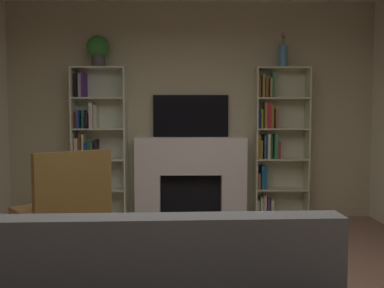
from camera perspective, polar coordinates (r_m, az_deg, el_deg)
name	(u,v)px	position (r m, az deg, el deg)	size (l,w,h in m)	color
wall_back_accent	(191,111)	(5.33, -0.18, 4.74)	(4.94, 0.06, 2.84)	tan
fireplace	(191,176)	(5.24, -0.17, -4.54)	(1.55, 0.54, 1.07)	white
tv	(191,116)	(5.27, -0.18, 4.01)	(0.99, 0.06, 0.55)	black
bookshelf_left	(94,147)	(5.36, -13.79, -0.42)	(0.69, 0.27, 1.97)	beige
bookshelf_right	(275,144)	(5.34, 11.68, 0.00)	(0.69, 0.26, 1.97)	beige
potted_plant	(98,49)	(5.35, -13.24, 13.06)	(0.28, 0.28, 0.40)	#45474E
vase_with_flowers	(283,55)	(5.35, 12.85, 12.22)	(0.12, 0.12, 0.44)	teal
armchair	(64,207)	(3.76, -17.76, -8.54)	(0.94, 0.94, 1.05)	brown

